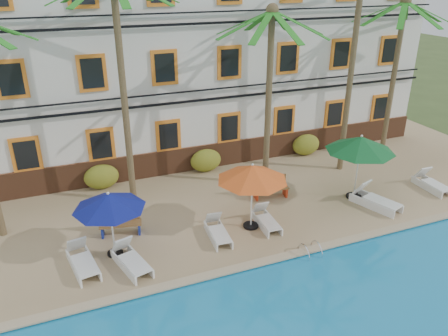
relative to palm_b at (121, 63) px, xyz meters
name	(u,v)px	position (x,y,z in m)	size (l,w,h in m)	color
ground	(265,250)	(3.63, -4.95, -5.96)	(100.00, 100.00, 0.00)	#384C23
pool_deck	(215,188)	(3.63, 0.05, -5.83)	(30.00, 12.00, 0.25)	tan
pool_coping	(277,258)	(3.63, -5.85, -5.68)	(30.00, 0.35, 0.06)	tan
hotel_building	(178,51)	(3.63, 5.03, -0.58)	(25.40, 6.44, 10.22)	silver
palm_b	(121,63)	(0.00, 0.00, 0.00)	(4.59, 4.59, 8.96)	brown
palm_c	(270,74)	(5.82, -0.61, -0.74)	(4.59, 4.59, 7.66)	brown
palm_d	(355,37)	(9.93, -0.50, 0.47)	(4.59, 4.59, 9.80)	brown
palm_e	(397,56)	(13.10, 0.26, -0.67)	(4.59, 4.59, 7.78)	brown
shrub_left	(101,177)	(-1.05, 1.65, -5.16)	(1.50, 0.90, 1.10)	#32611B
shrub_mid	(206,160)	(3.80, 1.65, -5.16)	(1.50, 0.90, 1.10)	#32611B
shrub_right	(306,145)	(9.31, 1.65, -5.16)	(1.50, 0.90, 1.10)	#32611B
umbrella_blue	(109,202)	(-1.34, -3.55, -3.69)	(2.37, 2.37, 2.37)	black
umbrella_red	(252,173)	(3.67, -3.69, -3.49)	(2.60, 2.60, 2.59)	black
umbrella_green	(361,144)	(8.70, -3.20, -3.30)	(2.82, 2.82, 2.81)	black
lounger_a	(82,261)	(-2.42, -3.95, -5.42)	(0.96, 1.96, 0.89)	silver
lounger_b	(131,260)	(-0.96, -4.47, -5.42)	(1.11, 1.96, 0.88)	silver
lounger_c	(218,231)	(2.25, -3.90, -5.45)	(0.74, 1.75, 0.81)	silver
lounger_d	(266,220)	(4.23, -3.83, -5.45)	(0.68, 1.70, 0.79)	silver
lounger_e	(375,200)	(8.99, -4.16, -5.39)	(1.35, 2.17, 0.96)	silver
lounger_f	(431,183)	(12.35, -3.81, -5.43)	(0.70, 1.83, 0.86)	silver
bench_left	(120,222)	(-0.91, -2.32, -5.24)	(1.56, 0.76, 0.93)	olive
bench_right	(270,187)	(5.44, -1.81, -5.24)	(1.55, 0.69, 0.93)	olive
pool_ladder	(310,252)	(4.85, -5.95, -5.71)	(0.54, 0.74, 0.74)	silver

